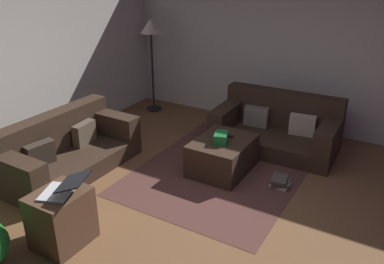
# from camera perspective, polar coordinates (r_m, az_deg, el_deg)

# --- Properties ---
(ground_plane) EXTENTS (6.40, 6.40, 0.00)m
(ground_plane) POSITION_cam_1_polar(r_m,az_deg,el_deg) (4.19, 2.85, -13.98)
(ground_plane) COLOR brown
(corner_partition) EXTENTS (0.12, 6.40, 2.60)m
(corner_partition) POSITION_cam_1_polar(r_m,az_deg,el_deg) (6.40, 16.66, 11.40)
(corner_partition) COLOR beige
(corner_partition) RESTS_ON ground_plane
(couch_left) EXTENTS (1.84, 0.88, 0.73)m
(couch_left) POSITION_cam_1_polar(r_m,az_deg,el_deg) (5.39, -17.79, -2.50)
(couch_left) COLOR #332319
(couch_left) RESTS_ON ground_plane
(couch_right) EXTENTS (0.98, 1.75, 0.78)m
(couch_right) POSITION_cam_1_polar(r_m,az_deg,el_deg) (5.91, 12.15, 0.57)
(couch_right) COLOR #332319
(couch_right) RESTS_ON ground_plane
(ottoman) EXTENTS (0.86, 0.67, 0.44)m
(ottoman) POSITION_cam_1_polar(r_m,az_deg,el_deg) (5.16, 4.42, -3.37)
(ottoman) COLOR #332319
(ottoman) RESTS_ON ground_plane
(gift_box) EXTENTS (0.27, 0.22, 0.13)m
(gift_box) POSITION_cam_1_polar(r_m,az_deg,el_deg) (4.98, 4.18, -0.83)
(gift_box) COLOR #19662D
(gift_box) RESTS_ON ottoman
(tv_remote) EXTENTS (0.05, 0.16, 0.02)m
(tv_remote) POSITION_cam_1_polar(r_m,az_deg,el_deg) (5.17, 5.11, -0.55)
(tv_remote) COLOR black
(tv_remote) RESTS_ON ottoman
(side_table) EXTENTS (0.52, 0.44, 0.56)m
(side_table) POSITION_cam_1_polar(r_m,az_deg,el_deg) (4.07, -18.26, -11.71)
(side_table) COLOR #4C3323
(side_table) RESTS_ON ground_plane
(laptop) EXTENTS (0.46, 0.52, 0.19)m
(laptop) POSITION_cam_1_polar(r_m,az_deg,el_deg) (3.87, -18.05, -7.70)
(laptop) COLOR silver
(laptop) RESTS_ON side_table
(book_stack) EXTENTS (0.28, 0.26, 0.11)m
(book_stack) POSITION_cam_1_polar(r_m,az_deg,el_deg) (5.00, 12.58, -7.02)
(book_stack) COLOR beige
(book_stack) RESTS_ON ground_plane
(corner_lamp) EXTENTS (0.36, 0.36, 1.63)m
(corner_lamp) POSITION_cam_1_polar(r_m,az_deg,el_deg) (7.00, -5.93, 13.96)
(corner_lamp) COLOR black
(corner_lamp) RESTS_ON ground_plane
(area_rug) EXTENTS (2.60, 2.00, 0.01)m
(area_rug) POSITION_cam_1_polar(r_m,az_deg,el_deg) (5.26, 4.34, -5.45)
(area_rug) COLOR #4E2D28
(area_rug) RESTS_ON ground_plane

